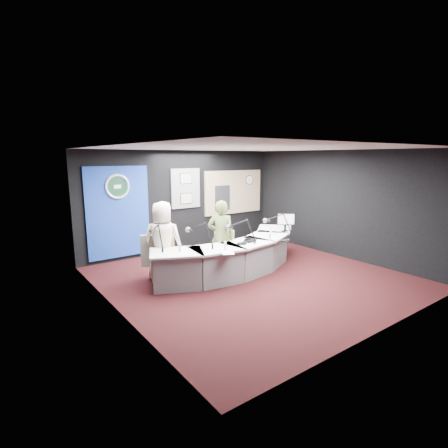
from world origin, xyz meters
TOP-DOWN VIEW (x-y plane):
  - ground at (0.00, 0.00)m, footprint 6.00×6.00m
  - ceiling at (0.00, 0.00)m, footprint 6.00×6.00m
  - wall_back at (0.00, 3.00)m, footprint 6.00×0.02m
  - wall_front at (0.00, -3.00)m, footprint 6.00×0.02m
  - wall_left at (-3.00, 0.00)m, footprint 0.02×6.00m
  - wall_right at (3.00, 0.00)m, footprint 0.02×6.00m
  - broadcast_desk at (-0.05, 0.55)m, footprint 4.50×1.90m
  - backdrop_panel at (-1.90, 2.97)m, footprint 1.60×0.05m
  - agency_seal at (-1.90, 2.93)m, footprint 0.63×0.07m
  - seal_center at (-1.90, 2.94)m, footprint 0.48×0.01m
  - pinboard at (0.05, 2.97)m, footprint 0.90×0.04m
  - framed_photo_upper at (0.05, 2.94)m, footprint 0.34×0.02m
  - framed_photo_lower at (0.05, 2.94)m, footprint 0.34×0.02m
  - booth_window_frame at (1.75, 2.97)m, footprint 2.12×0.06m
  - booth_glow at (1.75, 2.96)m, footprint 2.00×0.02m
  - equipment_rack at (1.30, 2.94)m, footprint 0.55×0.02m
  - wall_clock at (2.35, 2.94)m, footprint 0.28×0.01m
  - armchair_left at (-1.65, 1.03)m, footprint 0.68×0.68m
  - armchair_right at (-0.36, 0.70)m, footprint 0.69×0.69m
  - draped_jacket at (-1.78, 1.25)m, footprint 0.49×0.33m
  - person_man at (-1.65, 1.03)m, footprint 0.99×0.94m
  - person_woman at (-0.36, 0.70)m, footprint 0.72×0.71m
  - computer_monitor at (1.54, 0.55)m, footprint 0.32×0.28m
  - desk_phone at (0.10, 0.22)m, footprint 0.22×0.18m
  - headphones_near at (0.80, -0.20)m, footprint 0.23×0.23m
  - headphones_far at (-0.18, 0.17)m, footprint 0.24×0.24m
  - paper_stack at (-1.66, 0.29)m, footprint 0.26×0.33m
  - notepad at (-0.84, -0.20)m, footprint 0.36×0.40m
  - boom_mic_a at (-1.85, 0.88)m, footprint 0.17×0.74m
  - boom_mic_b at (-1.05, 0.49)m, footprint 0.36×0.69m
  - boom_mic_c at (-0.12, 0.27)m, footprint 0.49×0.62m
  - boom_mic_d at (1.11, 0.37)m, footprint 0.50×0.61m
  - water_bottles at (0.03, 0.28)m, footprint 3.27×0.61m

SIDE VIEW (x-z plane):
  - ground at x=0.00m, z-range 0.00..0.00m
  - broadcast_desk at x=-0.05m, z-range 0.00..0.75m
  - armchair_right at x=-0.36m, z-range 0.00..0.88m
  - armchair_left at x=-1.65m, z-range 0.00..0.89m
  - draped_jacket at x=-1.78m, z-range 0.27..0.97m
  - paper_stack at x=-1.66m, z-range 0.75..0.75m
  - notepad at x=-0.84m, z-range 0.75..0.75m
  - headphones_near at x=0.80m, z-range 0.75..0.79m
  - headphones_far at x=-0.18m, z-range 0.75..0.79m
  - desk_phone at x=0.10m, z-range 0.75..0.80m
  - person_woman at x=-0.36m, z-range 0.00..1.67m
  - water_bottles at x=0.03m, z-range 0.75..0.93m
  - person_man at x=-1.65m, z-range 0.00..1.71m
  - boom_mic_a at x=-1.85m, z-range 0.75..1.35m
  - boom_mic_b at x=-1.05m, z-range 0.75..1.35m
  - boom_mic_c at x=-0.12m, z-range 0.75..1.35m
  - boom_mic_d at x=1.11m, z-range 0.75..1.35m
  - computer_monitor at x=1.54m, z-range 0.93..1.21m
  - backdrop_panel at x=-1.90m, z-range 0.10..2.40m
  - wall_back at x=0.00m, z-range 0.00..2.80m
  - wall_front at x=0.00m, z-range 0.00..2.80m
  - wall_left at x=-3.00m, z-range 0.00..2.80m
  - wall_right at x=3.00m, z-range 0.00..2.80m
  - equipment_rack at x=1.30m, z-range 1.03..1.78m
  - framed_photo_lower at x=0.05m, z-range 1.33..1.60m
  - booth_window_frame at x=1.75m, z-range 0.89..2.21m
  - booth_glow at x=1.75m, z-range 0.95..2.15m
  - pinboard at x=0.05m, z-range 1.20..2.30m
  - agency_seal at x=-1.90m, z-range 1.58..2.21m
  - seal_center at x=-1.90m, z-range 1.66..2.14m
  - wall_clock at x=2.35m, z-range 1.76..2.04m
  - framed_photo_upper at x=0.05m, z-range 1.89..2.17m
  - ceiling at x=0.00m, z-range 2.79..2.81m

